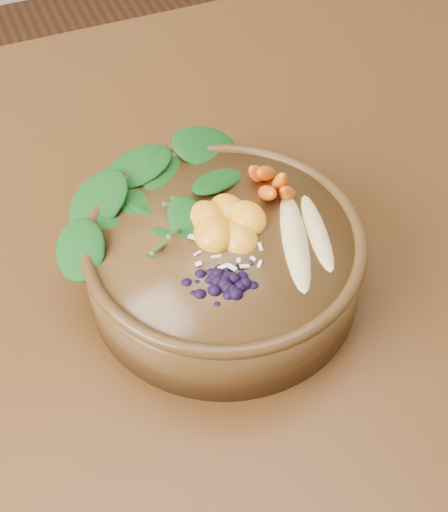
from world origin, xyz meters
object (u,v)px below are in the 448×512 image
Objects in this scene: kale_heap at (183,180)px; stoneware_bowl at (224,262)px; carrot_cluster at (276,158)px; dining_table at (182,270)px; mandarin_cluster at (226,214)px; blueberry_pile at (225,269)px; banana_halves at (307,226)px.

stoneware_bowl is at bearing -77.42° from kale_heap.
kale_heap is 2.38× the size of carrot_cluster.
carrot_cluster is (0.09, -0.07, 0.21)m from dining_table.
mandarin_cluster reaches higher than stoneware_bowl.
mandarin_cluster is 0.08m from blueberry_pile.
kale_heap is at bearing -169.49° from carrot_cluster.
banana_halves is (0.09, -0.10, -0.01)m from kale_heap.
dining_table is at bearing 145.30° from banana_halves.
kale_heap is 0.10m from carrot_cluster.
carrot_cluster is 0.15m from blueberry_pile.
dining_table is 0.25m from blueberry_pile.
blueberry_pile is at bearing -111.42° from stoneware_bowl.
mandarin_cluster is at bearing -66.07° from kale_heap.
stoneware_bowl is 1.53× the size of kale_heap.
kale_heap is 1.42× the size of blueberry_pile.
dining_table is at bearing 95.33° from stoneware_bowl.
kale_heap is 1.24× the size of banana_halves.
stoneware_bowl is 3.15× the size of mandarin_cluster.
kale_heap is at bearing 102.58° from stoneware_bowl.
stoneware_bowl is 1.89× the size of banana_halves.
banana_halves is at bearing -21.54° from stoneware_bowl.
banana_halves is at bearing -58.99° from dining_table.
banana_halves is 1.14× the size of blueberry_pile.
carrot_cluster is at bearing 113.06° from banana_halves.
blueberry_pile is at bearing -109.55° from carrot_cluster.
dining_table is 0.21m from mandarin_cluster.
stoneware_bowl is at bearing 68.58° from blueberry_pile.
banana_halves is at bearing 14.20° from blueberry_pile.
carrot_cluster is at bearing 25.91° from mandarin_cluster.
stoneware_bowl is at bearing -120.63° from mandarin_cluster.
blueberry_pile is at bearing -93.66° from dining_table.
dining_table is 20.31× the size of carrot_cluster.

